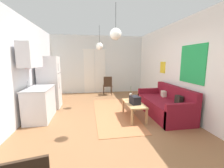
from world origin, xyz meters
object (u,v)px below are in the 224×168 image
object	(u,v)px
coffee_table	(134,105)
bamboo_vase	(131,97)
accent_chair	(108,85)
handbag	(135,100)
refrigerator	(50,83)
pendant_lamp_far	(100,46)
couch	(165,106)
pendant_lamp_near	(116,34)

from	to	relation	value
coffee_table	bamboo_vase	bearing A→B (deg)	91.00
coffee_table	accent_chair	size ratio (longest dim) A/B	1.17
handbag	refrigerator	size ratio (longest dim) A/B	0.19
handbag	pendant_lamp_far	bearing A→B (deg)	119.78
handbag	accent_chair	bearing A→B (deg)	96.90
handbag	pendant_lamp_far	distance (m)	2.28
pendant_lamp_far	couch	bearing A→B (deg)	-34.28
couch	bamboo_vase	size ratio (longest dim) A/B	4.65
refrigerator	pendant_lamp_far	size ratio (longest dim) A/B	2.12
handbag	accent_chair	xyz separation A→B (m)	(-0.36, 3.00, -0.07)
handbag	pendant_lamp_far	size ratio (longest dim) A/B	0.41
handbag	pendant_lamp_near	world-z (taller)	pendant_lamp_near
bamboo_vase	accent_chair	size ratio (longest dim) A/B	0.49
couch	pendant_lamp_far	world-z (taller)	pendant_lamp_far
coffee_table	bamboo_vase	distance (m)	0.35
accent_chair	pendant_lamp_far	xyz separation A→B (m)	(-0.47, -1.54, 1.61)
bamboo_vase	accent_chair	world-z (taller)	accent_chair
couch	handbag	xyz separation A→B (m)	(-1.02, -0.19, 0.27)
bamboo_vase	pendant_lamp_far	xyz separation A→B (m)	(-0.84, 1.05, 1.55)
handbag	pendant_lamp_near	size ratio (longest dim) A/B	0.45
pendant_lamp_near	pendant_lamp_far	distance (m)	2.03
coffee_table	pendant_lamp_near	bearing A→B (deg)	-134.30
refrigerator	pendant_lamp_near	bearing A→B (deg)	-46.71
couch	refrigerator	bearing A→B (deg)	160.58
handbag	pendant_lamp_near	xyz separation A→B (m)	(-0.64, -0.56, 1.62)
coffee_table	pendant_lamp_near	world-z (taller)	pendant_lamp_near
accent_chair	pendant_lamp_far	size ratio (longest dim) A/B	1.06
bamboo_vase	handbag	bearing A→B (deg)	-90.08
bamboo_vase	pendant_lamp_near	xyz separation A→B (m)	(-0.65, -0.97, 1.63)
bamboo_vase	handbag	world-z (taller)	bamboo_vase
refrigerator	couch	bearing A→B (deg)	-19.42
bamboo_vase	pendant_lamp_far	world-z (taller)	pendant_lamp_far
handbag	pendant_lamp_near	distance (m)	1.83
couch	handbag	distance (m)	1.07
pendant_lamp_near	accent_chair	bearing A→B (deg)	85.48
pendant_lamp_near	pendant_lamp_far	size ratio (longest dim) A/B	0.90
couch	refrigerator	distance (m)	3.82
couch	pendant_lamp_near	distance (m)	2.63
couch	pendant_lamp_far	xyz separation A→B (m)	(-1.85, 1.26, 1.81)
refrigerator	accent_chair	xyz separation A→B (m)	(2.18, 1.55, -0.39)
handbag	refrigerator	world-z (taller)	refrigerator
pendant_lamp_near	pendant_lamp_far	world-z (taller)	same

